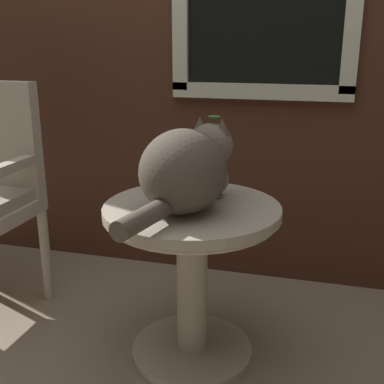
{
  "coord_description": "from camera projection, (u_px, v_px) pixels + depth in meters",
  "views": [
    {
      "loc": [
        0.69,
        -1.45,
        1.16
      ],
      "look_at": [
        0.27,
        0.11,
        0.66
      ],
      "focal_mm": 45.46,
      "sensor_mm": 36.0,
      "label": 1
    }
  ],
  "objects": [
    {
      "name": "ground_plane",
      "position": [
        116.0,
        358.0,
        1.86
      ],
      "size": [
        6.0,
        6.0,
        0.0
      ],
      "primitive_type": "plane",
      "color": "gray"
    },
    {
      "name": "back_wall",
      "position": [
        179.0,
        9.0,
        2.25
      ],
      "size": [
        4.0,
        0.07,
        2.6
      ],
      "color": "#47281C",
      "rests_on": "ground_plane"
    },
    {
      "name": "wicker_side_table",
      "position": [
        192.0,
        253.0,
        1.76
      ],
      "size": [
        0.63,
        0.63,
        0.61
      ],
      "color": "#B2A893",
      "rests_on": "ground_plane"
    },
    {
      "name": "cat",
      "position": [
        186.0,
        168.0,
        1.62
      ],
      "size": [
        0.35,
        0.65,
        0.29
      ],
      "color": "brown",
      "rests_on": "wicker_side_table"
    },
    {
      "name": "pewter_vase_with_ivy",
      "position": [
        214.0,
        174.0,
        1.78
      ],
      "size": [
        0.11,
        0.11,
        0.3
      ],
      "color": "slate",
      "rests_on": "wicker_side_table"
    }
  ]
}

